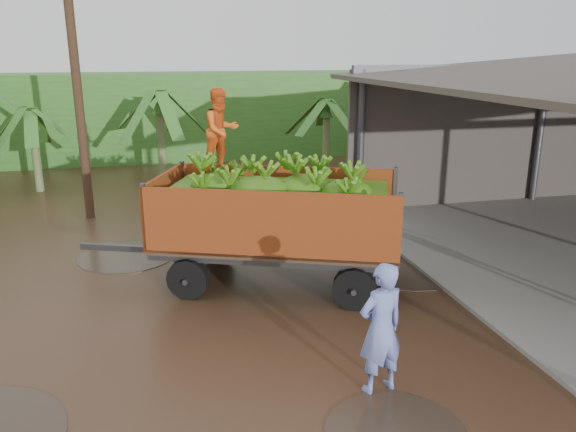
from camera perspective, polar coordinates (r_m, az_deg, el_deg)
The scene contains 5 objects.
ground at distance 9.87m, azimuth -10.59°, elevation -10.81°, with size 100.00×100.00×0.00m, color black.
hedge_north at distance 24.99m, azimuth -17.81°, elevation 9.51°, with size 22.00×3.00×3.60m, color #2D661E.
banana_trailer at distance 10.89m, azimuth -1.20°, elevation 0.14°, with size 6.44×3.84×3.78m.
man_blue at distance 7.70m, azimuth 9.41°, elevation -11.19°, with size 0.68×0.44×1.86m, color #7082CD.
utility_pole at distance 16.04m, azimuth -20.76°, elevation 13.39°, with size 1.20×0.24×7.71m.
Camera 1 is at (-0.33, -8.79, 4.47)m, focal length 35.00 mm.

